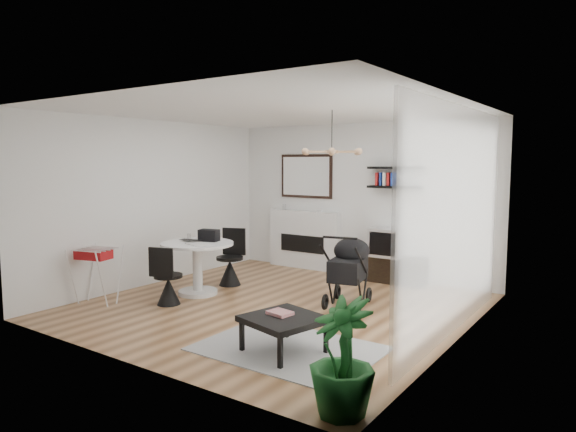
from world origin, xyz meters
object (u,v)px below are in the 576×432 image
Objects in this scene: fireplace at (304,232)px; drying_rack at (97,274)px; potted_plant at (342,357)px; crt_tv at (388,242)px; dining_table at (197,260)px; stroller at (349,273)px; tv_console at (391,269)px; coffee_table at (284,320)px.

drying_rack is (-1.08, -3.77, -0.26)m from fireplace.
drying_rack is at bearing 168.93° from potted_plant.
crt_tv is 0.50× the size of dining_table.
fireplace is 2.67× the size of drying_rack.
crt_tv is 4.77m from potted_plant.
stroller is at bearing 19.69° from drying_rack.
stroller is at bearing -42.85° from fireplace.
crt_tv is 4.62m from drying_rack.
drying_rack is (-2.90, -3.63, 0.21)m from tv_console.
stroller reaches higher than crt_tv.
fireplace is 2.59m from dining_table.
tv_console is at bearing 36.66° from drying_rack.
fireplace is at bearing 120.03° from coffee_table.
coffee_table is at bearing -93.81° from stroller.
dining_table is (-0.28, -2.57, -0.16)m from fireplace.
stroller is (0.06, -1.61, 0.23)m from tv_console.
crt_tv is at bearing 81.47° from stroller.
crt_tv is 0.58× the size of potted_plant.
tv_console is 1.29× the size of coffee_table.
stroller reaches higher than tv_console.
coffee_table is at bearing -84.21° from tv_console.
drying_rack is 0.85× the size of potted_plant.
crt_tv is (-0.06, -0.00, 0.46)m from tv_console.
dining_table is at bearing 41.65° from drying_rack.
coffee_table is at bearing -26.44° from dining_table.
stroller is 2.08m from coffee_table.
tv_console is 1.63m from stroller.
dining_table is at bearing -130.13° from crt_tv.
crt_tv is at bearing 49.87° from dining_table.
potted_plant reaches higher than dining_table.
fireplace is 3.93m from drying_rack.
dining_table reaches higher than tv_console.
coffee_table is (0.32, -2.05, -0.10)m from stroller.
dining_table is 4.18m from potted_plant.
fireplace is 3.93× the size of crt_tv.
stroller is 1.10× the size of potted_plant.
tv_console is 4.66m from drying_rack.
tv_console is at bearing 49.14° from dining_table.
tv_console is at bearing 3.33° from crt_tv.
coffee_table is at bearing -83.33° from crt_tv.
potted_plant reaches higher than drying_rack.
crt_tv is at bearing 96.67° from coffee_table.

